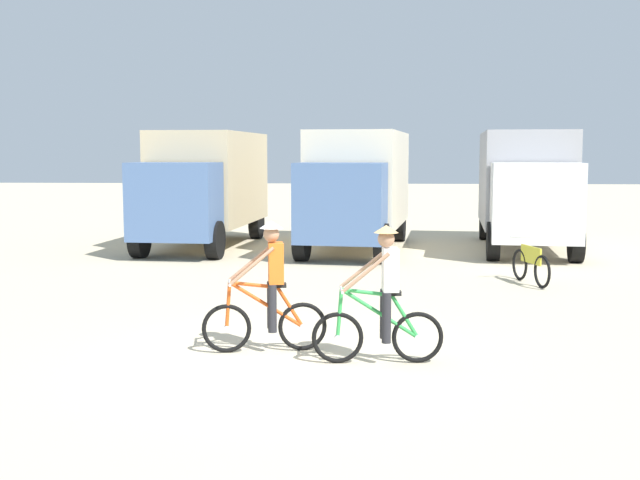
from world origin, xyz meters
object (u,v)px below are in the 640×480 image
(cyclist_orange_shirt, at_px, (269,291))
(bicycle_spare, at_px, (531,265))
(box_truck_cream_rv, at_px, (357,184))
(cyclist_cowboy_hat, at_px, (382,299))
(box_truck_tan_camper, at_px, (205,183))
(box_truck_grey_hauler, at_px, (526,183))

(cyclist_orange_shirt, height_order, bicycle_spare, cyclist_orange_shirt)
(box_truck_cream_rv, bearing_deg, cyclist_cowboy_hat, -87.38)
(box_truck_cream_rv, distance_m, bicycle_spare, 7.04)
(cyclist_orange_shirt, xyz_separation_m, bicycle_spare, (4.76, 5.95, -0.45))
(box_truck_cream_rv, height_order, cyclist_orange_shirt, box_truck_cream_rv)
(box_truck_tan_camper, relative_size, box_truck_cream_rv, 0.99)
(box_truck_tan_camper, bearing_deg, cyclist_orange_shirt, -74.09)
(box_truck_cream_rv, xyz_separation_m, cyclist_orange_shirt, (-1.00, -11.73, -1.03))
(box_truck_grey_hauler, relative_size, cyclist_cowboy_hat, 3.82)
(box_truck_cream_rv, height_order, cyclist_cowboy_hat, box_truck_cream_rv)
(cyclist_cowboy_hat, xyz_separation_m, bicycle_spare, (3.20, 6.45, -0.45))
(box_truck_tan_camper, distance_m, bicycle_spare, 10.37)
(box_truck_grey_hauler, distance_m, cyclist_orange_shirt, 13.51)
(box_truck_tan_camper, distance_m, box_truck_cream_rv, 4.47)
(box_truck_tan_camper, bearing_deg, bicycle_spare, -36.91)
(box_truck_grey_hauler, bearing_deg, box_truck_cream_rv, -174.94)
(box_truck_grey_hauler, relative_size, bicycle_spare, 4.11)
(cyclist_cowboy_hat, bearing_deg, box_truck_cream_rv, 92.62)
(cyclist_orange_shirt, bearing_deg, box_truck_cream_rv, 85.13)
(box_truck_cream_rv, relative_size, cyclist_orange_shirt, 3.84)
(cyclist_cowboy_hat, bearing_deg, box_truck_grey_hauler, 71.42)
(cyclist_cowboy_hat, bearing_deg, cyclist_orange_shirt, 162.25)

